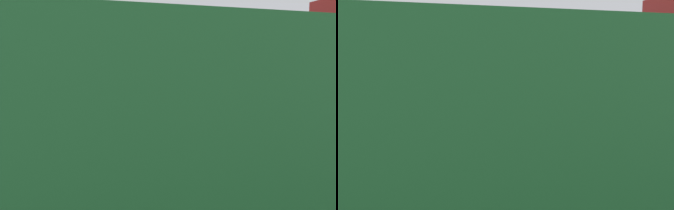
# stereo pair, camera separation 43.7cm
# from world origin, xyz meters

# --- Properties ---
(sidewalk_curb) EXTENTS (36.00, 5.00, 0.15)m
(sidewalk_curb) POSITION_xyz_m (0.00, 6.50, 0.07)
(sidewalk_curb) COLOR #ADA89E
(sidewalk_curb) RESTS_ON ground
(fire_hydrant) EXTENTS (0.23, 0.51, 0.80)m
(fire_hydrant) POSITION_xyz_m (0.67, 5.08, 0.57)
(fire_hydrant) COLOR yellow
(fire_hydrant) RESTS_ON sidewalk_curb
(loose_tire) EXTENTS (1.23, 0.71, 1.19)m
(loose_tire) POSITION_xyz_m (0.72, 4.61, 0.75)
(loose_tire) COLOR black
(loose_tire) RESTS_ON sidewalk_curb
(dump_truck_green) EXTENTS (7.05, 2.92, 3.00)m
(dump_truck_green) POSITION_xyz_m (2.24, -1.12, 1.61)
(dump_truck_green) COLOR #237033
(dump_truck_green) RESTS_ON ground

